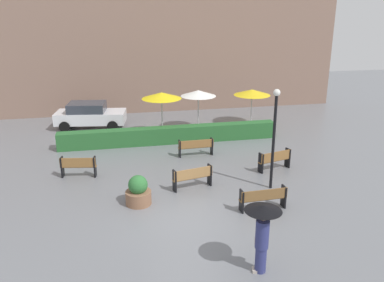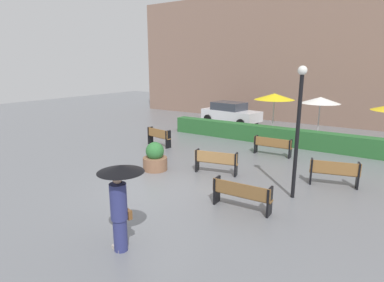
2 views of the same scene
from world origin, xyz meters
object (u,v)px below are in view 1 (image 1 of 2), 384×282
at_px(bench_near_right, 263,197).
at_px(parked_car, 90,115).
at_px(bench_back_row, 196,146).
at_px(pedestrian_with_umbrella, 262,228).
at_px(patio_umbrella_white, 198,93).
at_px(bench_far_left, 78,165).
at_px(planter_pot, 138,192).
at_px(patio_umbrella_yellow_far, 252,92).
at_px(bench_mid_center, 193,176).
at_px(lamp_post, 274,130).
at_px(bench_far_right, 275,159).
at_px(patio_umbrella_yellow, 162,96).

relative_size(bench_near_right, parked_car, 0.41).
height_order(bench_near_right, parked_car, parked_car).
bearing_deg(bench_back_row, pedestrian_with_umbrella, -91.02).
bearing_deg(bench_back_row, patio_umbrella_white, 76.10).
relative_size(bench_far_left, planter_pot, 1.36).
bearing_deg(patio_umbrella_white, patio_umbrella_yellow_far, 7.27).
bearing_deg(bench_near_right, bench_mid_center, 133.01).
height_order(bench_near_right, lamp_post, lamp_post).
bearing_deg(bench_far_right, lamp_post, -117.17).
distance_m(lamp_post, patio_umbrella_white, 8.74).
height_order(bench_near_right, planter_pot, planter_pot).
distance_m(bench_far_right, bench_mid_center, 4.26).
bearing_deg(patio_umbrella_white, bench_far_left, -138.72).
relative_size(bench_far_left, pedestrian_with_umbrella, 0.77).
bearing_deg(lamp_post, bench_near_right, -120.21).
relative_size(bench_mid_center, patio_umbrella_white, 0.70).
height_order(planter_pot, patio_umbrella_yellow_far, patio_umbrella_yellow_far).
relative_size(planter_pot, lamp_post, 0.28).
xyz_separation_m(bench_back_row, patio_umbrella_white, (1.07, 4.32, 1.77)).
distance_m(bench_mid_center, planter_pot, 2.49).
bearing_deg(pedestrian_with_umbrella, bench_mid_center, 97.61).
bearing_deg(bench_back_row, bench_mid_center, -104.10).
bearing_deg(bench_near_right, bench_back_row, 101.52).
bearing_deg(bench_mid_center, bench_far_right, 15.95).
bearing_deg(patio_umbrella_yellow, bench_mid_center, -87.61).
relative_size(bench_far_right, bench_far_left, 1.05).
bearing_deg(bench_near_right, parked_car, 118.23).
distance_m(patio_umbrella_yellow_far, parked_car, 10.14).
bearing_deg(patio_umbrella_yellow, lamp_post, -65.82).
relative_size(bench_back_row, bench_far_left, 1.13).
height_order(pedestrian_with_umbrella, planter_pot, pedestrian_with_umbrella).
distance_m(bench_far_left, patio_umbrella_white, 9.08).
distance_m(bench_far_right, parked_car, 12.25).
bearing_deg(lamp_post, patio_umbrella_yellow, 114.18).
height_order(bench_near_right, patio_umbrella_yellow_far, patio_umbrella_yellow_far).
bearing_deg(patio_umbrella_white, lamp_post, -82.22).
bearing_deg(bench_far_left, bench_far_right, -6.51).
bearing_deg(patio_umbrella_yellow, bench_far_right, -53.78).
xyz_separation_m(lamp_post, patio_umbrella_yellow_far, (2.34, 9.10, -0.43)).
height_order(pedestrian_with_umbrella, lamp_post, lamp_post).
distance_m(bench_near_right, planter_pot, 4.70).
distance_m(bench_back_row, parked_car, 8.22).
bearing_deg(parked_car, bench_far_left, -91.97).
height_order(bench_near_right, bench_far_left, bench_far_left).
relative_size(patio_umbrella_yellow, parked_car, 0.59).
relative_size(bench_near_right, bench_mid_center, 1.04).
height_order(bench_far_right, pedestrian_with_umbrella, pedestrian_with_umbrella).
bearing_deg(patio_umbrella_yellow_far, patio_umbrella_yellow, -167.14).
bearing_deg(patio_umbrella_yellow, pedestrian_with_umbrella, -85.27).
distance_m(bench_far_right, patio_umbrella_white, 7.40).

